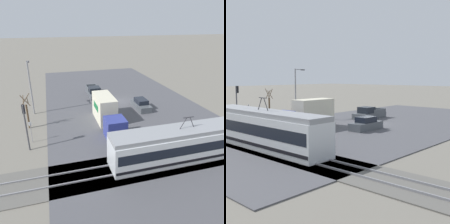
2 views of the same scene
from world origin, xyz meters
The scene contains 11 objects.
ground_plane centered at (0.00, 0.00, 0.00)m, with size 320.00×320.00×0.00m, color slate.
road_surface centered at (0.00, 0.00, 0.04)m, with size 23.88×51.09×0.08m.
rail_bed centered at (0.00, 17.57, 0.05)m, with size 64.77×4.40×0.22m.
light_rail_tram centered at (-1.06, 17.57, 1.69)m, with size 14.93×2.79×4.45m.
box_truck centered at (4.22, 7.80, 1.67)m, with size 2.33×8.96×3.44m.
pickup_truck centered at (3.51, -4.16, 0.75)m, with size 2.09×5.84×1.77m.
sedan_car_0 centered at (-2.24, 4.13, 0.72)m, with size 1.82×4.52×1.56m.
traffic_light_pole centered at (13.75, 11.66, 3.31)m, with size 0.28×0.47×5.10m.
street_tree centered at (14.07, 6.29, 2.08)m, with size 1.08×0.90×4.57m.
street_lamp_near_crossing centered at (13.66, 1.37, 4.40)m, with size 0.36×1.95×7.56m.
no_parking_sign centered at (13.53, 10.13, 1.52)m, with size 0.32×0.08×2.52m.
Camera 2 is at (-24.41, 33.27, 6.41)m, focal length 50.00 mm.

